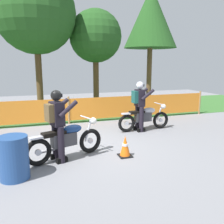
% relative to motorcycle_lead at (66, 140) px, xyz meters
% --- Properties ---
extents(ground, '(24.00, 24.00, 0.02)m').
position_rel_motorcycle_lead_xyz_m(ground, '(0.57, 0.83, -0.47)').
color(ground, gray).
extents(grass_verge, '(24.00, 5.30, 0.01)m').
position_rel_motorcycle_lead_xyz_m(grass_verge, '(0.57, 6.15, -0.46)').
color(grass_verge, '#386B2D').
rests_on(grass_verge, ground).
extents(barrier_fence, '(12.01, 0.08, 1.05)m').
position_rel_motorcycle_lead_xyz_m(barrier_fence, '(0.57, 3.50, 0.08)').
color(barrier_fence, '#997547').
rests_on(barrier_fence, ground).
extents(tree_leftmost, '(3.44, 3.44, 6.09)m').
position_rel_motorcycle_lead_xyz_m(tree_leftmost, '(-0.37, 5.74, 3.89)').
color(tree_leftmost, brown).
rests_on(tree_leftmost, ground).
extents(tree_near_left, '(2.52, 2.52, 4.83)m').
position_rel_motorcycle_lead_xyz_m(tree_near_left, '(2.34, 6.13, 3.08)').
color(tree_near_left, brown).
rests_on(tree_near_left, ground).
extents(tree_near_right, '(2.91, 2.91, 6.36)m').
position_rel_motorcycle_lead_xyz_m(tree_near_right, '(5.68, 6.95, 4.25)').
color(tree_near_right, brown).
rests_on(tree_near_right, ground).
extents(motorcycle_lead, '(1.94, 0.86, 0.96)m').
position_rel_motorcycle_lead_xyz_m(motorcycle_lead, '(0.00, 0.00, 0.00)').
color(motorcycle_lead, black).
rests_on(motorcycle_lead, ground).
extents(motorcycle_trailing, '(1.93, 0.57, 0.91)m').
position_rel_motorcycle_lead_xyz_m(motorcycle_trailing, '(2.92, 1.76, -0.02)').
color(motorcycle_trailing, black).
rests_on(motorcycle_trailing, ground).
extents(rider_lead, '(0.77, 0.67, 1.69)m').
position_rel_motorcycle_lead_xyz_m(rider_lead, '(-0.21, -0.07, 0.49)').
color(rider_lead, black).
rests_on(rider_lead, ground).
extents(rider_trailing, '(0.69, 0.56, 1.69)m').
position_rel_motorcycle_lead_xyz_m(rider_trailing, '(2.71, 1.74, 0.49)').
color(rider_trailing, black).
rests_on(rider_trailing, ground).
extents(traffic_cone, '(0.32, 0.32, 0.53)m').
position_rel_motorcycle_lead_xyz_m(traffic_cone, '(1.40, -0.31, -0.20)').
color(traffic_cone, black).
rests_on(traffic_cone, ground).
extents(spare_drum, '(0.58, 0.58, 0.88)m').
position_rel_motorcycle_lead_xyz_m(spare_drum, '(-1.14, -0.74, -0.02)').
color(spare_drum, navy).
rests_on(spare_drum, ground).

